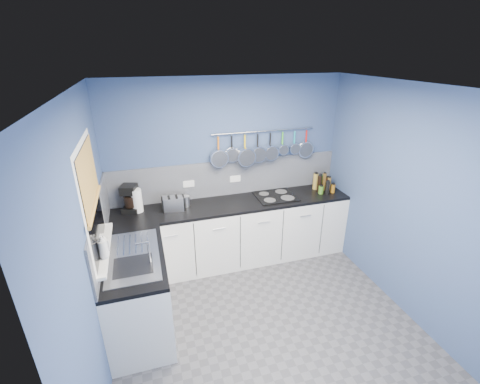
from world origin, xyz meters
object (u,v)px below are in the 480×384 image
soap_bottle_b (104,242)px  paper_towel (137,201)px  coffee_maker (130,199)px  toaster (173,204)px  canister (186,201)px  soap_bottle_a (103,246)px  hob (276,196)px

soap_bottle_b → paper_towel: (0.30, 1.06, -0.08)m
paper_towel → coffee_maker: (-0.08, 0.03, 0.02)m
toaster → soap_bottle_b: bearing=-119.2°
coffee_maker → soap_bottle_b: bearing=-83.2°
soap_bottle_b → toaster: soap_bottle_b is taller
paper_towel → soap_bottle_b: bearing=-105.7°
paper_towel → toaster: 0.45m
canister → toaster: bearing=-161.5°
canister → paper_towel: bearing=178.3°
soap_bottle_a → hob: size_ratio=0.44×
coffee_maker → canister: (0.69, -0.05, -0.10)m
canister → hob: 1.24m
paper_towel → coffee_maker: coffee_maker is taller
soap_bottle_a → paper_towel: 1.23m
soap_bottle_b → canister: 1.39m
paper_towel → coffee_maker: 0.09m
soap_bottle_a → canister: (0.91, 1.17, -0.20)m
soap_bottle_a → soap_bottle_b: (0.00, 0.13, -0.03)m
soap_bottle_a → soap_bottle_b: soap_bottle_a is taller
coffee_maker → hob: coffee_maker is taller
toaster → hob: toaster is taller
paper_towel → toaster: (0.44, -0.08, -0.07)m
coffee_maker → canister: coffee_maker is taller
soap_bottle_a → paper_towel: soap_bottle_a is taller
canister → soap_bottle_b: bearing=-131.1°
paper_towel → hob: paper_towel is taller
toaster → canister: bearing=26.0°
coffee_maker → toaster: (0.51, -0.11, -0.09)m
soap_bottle_b → canister: bearing=48.9°
soap_bottle_a → canister: bearing=52.1°
soap_bottle_b → hob: soap_bottle_b is taller
soap_bottle_b → canister: size_ratio=1.22×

